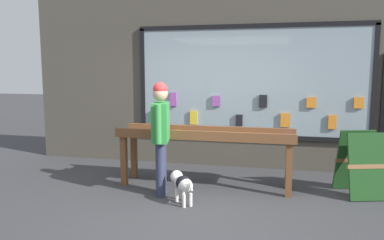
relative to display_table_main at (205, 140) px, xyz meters
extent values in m
plane|color=#38383A|center=(0.00, -0.99, -0.74)|extent=(40.00, 40.00, 0.00)
cube|color=#4C473D|center=(0.00, 1.41, 1.02)|extent=(7.45, 0.20, 3.53)
cube|color=#8C9EA8|center=(0.59, 1.28, 0.85)|extent=(4.14, 0.03, 1.99)
cube|color=black|center=(0.59, 1.28, 1.85)|extent=(4.22, 0.06, 0.08)
cube|color=black|center=(0.59, 1.28, -0.14)|extent=(4.22, 0.06, 0.08)
cube|color=black|center=(-1.48, 1.28, 0.85)|extent=(0.08, 0.06, 1.99)
cube|color=black|center=(2.65, 1.28, 0.85)|extent=(0.08, 0.06, 1.99)
cube|color=#338C4C|center=(-1.26, 1.24, 0.17)|extent=(0.14, 0.03, 0.24)
cube|color=#994CA5|center=(-0.87, 1.24, 0.52)|extent=(0.13, 0.03, 0.26)
cube|color=yellow|center=(-0.47, 1.24, 0.18)|extent=(0.14, 0.03, 0.26)
cube|color=#994CA5|center=(-0.04, 1.24, 0.50)|extent=(0.15, 0.03, 0.19)
cube|color=black|center=(0.39, 1.24, 0.15)|extent=(0.12, 0.03, 0.21)
cube|color=black|center=(0.82, 1.24, 0.51)|extent=(0.14, 0.03, 0.23)
cube|color=orange|center=(1.21, 1.24, 0.18)|extent=(0.16, 0.03, 0.25)
cube|color=orange|center=(1.65, 1.24, 0.51)|extent=(0.16, 0.03, 0.18)
cube|color=orange|center=(2.01, 1.24, 0.17)|extent=(0.13, 0.03, 0.25)
cube|color=orange|center=(2.42, 1.24, 0.52)|extent=(0.16, 0.03, 0.19)
cube|color=brown|center=(-1.26, -0.22, -0.35)|extent=(0.09, 0.09, 0.78)
cube|color=brown|center=(1.27, -0.20, -0.35)|extent=(0.09, 0.09, 0.78)
cube|color=brown|center=(-1.27, 0.21, -0.35)|extent=(0.09, 0.09, 0.78)
cube|color=brown|center=(1.27, 0.22, -0.35)|extent=(0.09, 0.09, 0.78)
cube|color=brown|center=(0.00, 0.00, 0.06)|extent=(2.74, 0.61, 0.04)
cube|color=brown|center=(0.00, -0.26, 0.12)|extent=(2.73, 0.08, 0.12)
cube|color=brown|center=(0.00, 0.27, 0.12)|extent=(2.73, 0.08, 0.12)
cube|color=#5999A5|center=(-1.20, -0.13, 0.09)|extent=(0.16, 0.22, 0.03)
cube|color=#994CA5|center=(-0.86, 0.15, 0.09)|extent=(0.16, 0.20, 0.02)
cube|color=orange|center=(-0.49, 0.09, 0.09)|extent=(0.20, 0.24, 0.03)
cube|color=#994CA5|center=(-0.14, -0.03, 0.09)|extent=(0.16, 0.22, 0.02)
cube|color=#2659B2|center=(0.16, -0.11, 0.09)|extent=(0.12, 0.20, 0.03)
cube|color=#994CA5|center=(0.55, -0.16, 0.09)|extent=(0.21, 0.25, 0.03)
cube|color=#2659B2|center=(0.86, -0.15, 0.09)|extent=(0.16, 0.22, 0.02)
cube|color=#994CA5|center=(1.24, 0.16, 0.09)|extent=(0.19, 0.24, 0.02)
cylinder|color=#2D334C|center=(-0.53, -0.62, -0.35)|extent=(0.14, 0.14, 0.79)
cylinder|color=#2D334C|center=(-0.56, -0.46, -0.35)|extent=(0.14, 0.14, 0.79)
cube|color=#338C3F|center=(-0.54, -0.54, 0.33)|extent=(0.30, 0.48, 0.56)
cylinder|color=#338C3F|center=(-0.49, -0.82, 0.35)|extent=(0.09, 0.09, 0.53)
cylinder|color=#338C3F|center=(-0.60, -0.26, 0.35)|extent=(0.09, 0.09, 0.53)
sphere|color=tan|center=(-0.54, -0.54, 0.74)|extent=(0.22, 0.22, 0.22)
sphere|color=red|center=(-0.54, -0.54, 0.80)|extent=(0.20, 0.20, 0.20)
ellipsoid|color=white|center=(-0.13, -0.84, -0.46)|extent=(0.41, 0.44, 0.20)
ellipsoid|color=black|center=(-0.13, -0.84, -0.45)|extent=(0.31, 0.32, 0.21)
sphere|color=white|center=(-0.28, -0.65, -0.42)|extent=(0.18, 0.18, 0.18)
cylinder|color=white|center=(0.02, -1.02, -0.43)|extent=(0.08, 0.09, 0.12)
cylinder|color=white|center=(-0.17, -0.71, -0.65)|extent=(0.04, 0.04, 0.18)
cylinder|color=white|center=(-0.24, -0.77, -0.65)|extent=(0.04, 0.04, 0.18)
cylinder|color=white|center=(-0.01, -0.90, -0.65)|extent=(0.04, 0.04, 0.18)
cylinder|color=white|center=(-0.09, -0.96, -0.65)|extent=(0.04, 0.04, 0.18)
cube|color=#193F19|center=(2.33, -0.06, -0.27)|extent=(0.57, 0.36, 0.94)
cube|color=brown|center=(2.33, -0.06, -0.27)|extent=(0.56, 0.21, 0.07)
cube|color=#193F19|center=(2.22, 0.31, -0.27)|extent=(0.57, 0.36, 0.94)
cube|color=brown|center=(2.22, 0.31, -0.27)|extent=(0.56, 0.21, 0.07)
camera|label=1|loc=(1.11, -5.59, 1.08)|focal=35.00mm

